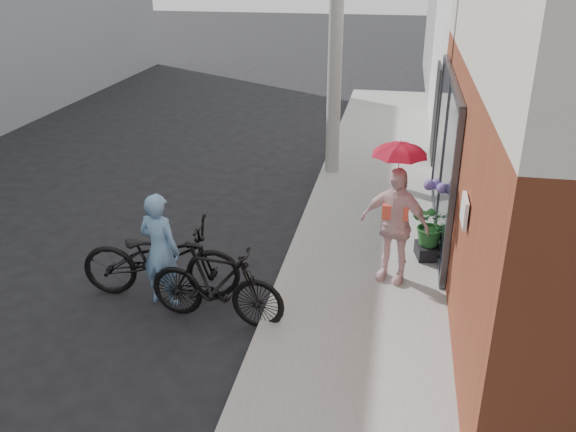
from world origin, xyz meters
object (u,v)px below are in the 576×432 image
(bike_left, at_px, (161,258))
(kimono_woman, at_px, (394,225))
(bike_right, at_px, (216,284))
(officer, at_px, (160,250))
(planter, at_px, (429,251))

(bike_left, relative_size, kimono_woman, 1.31)
(bike_right, bearing_deg, bike_left, 68.56)
(kimono_woman, bearing_deg, bike_right, -130.43)
(bike_left, bearing_deg, officer, -161.81)
(officer, distance_m, kimono_woman, 3.14)
(bike_right, xyz_separation_m, planter, (2.69, 2.05, -0.31))
(kimono_woman, bearing_deg, planter, 71.17)
(bike_left, xyz_separation_m, bike_right, (0.92, -0.48, -0.03))
(officer, relative_size, kimono_woman, 0.96)
(kimono_woman, relative_size, planter, 4.19)
(bike_left, height_order, bike_right, bike_left)
(bike_right, height_order, planter, bike_right)
(bike_right, bearing_deg, planter, -46.45)
(bike_left, xyz_separation_m, kimono_woman, (3.05, 0.83, 0.38))
(officer, distance_m, planter, 3.97)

